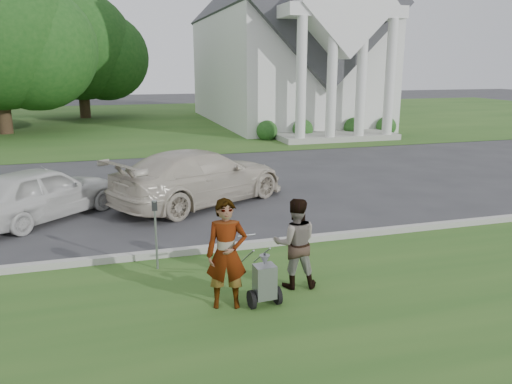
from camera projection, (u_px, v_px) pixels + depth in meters
name	position (u px, v px, depth m)	size (l,w,h in m)	color
ground	(242.00, 259.00, 9.99)	(120.00, 120.00, 0.00)	#333335
grass_strip	(296.00, 334.00, 7.20)	(80.00, 7.00, 0.01)	#28511B
church_lawn	(144.00, 120.00, 35.09)	(80.00, 30.00, 0.01)	#28511B
curb	(236.00, 246.00, 10.48)	(80.00, 0.18, 0.15)	#9E9E93
church	(284.00, 31.00, 32.47)	(9.19, 19.00, 24.10)	white
tree_back	(80.00, 51.00, 35.60)	(9.61, 7.60, 8.89)	#332316
striping_cart	(264.00, 282.00, 7.96)	(0.54, 1.04, 0.94)	black
person_left	(227.00, 255.00, 7.81)	(0.65, 0.43, 1.78)	#999999
person_right	(295.00, 244.00, 8.56)	(0.77, 0.60, 1.59)	#999999
parking_meter_near	(156.00, 227.00, 9.28)	(0.10, 0.09, 1.36)	gray
car_b	(41.00, 193.00, 12.46)	(1.61, 4.00, 1.36)	silver
car_c	(200.00, 177.00, 13.91)	(2.12, 5.23, 1.52)	beige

